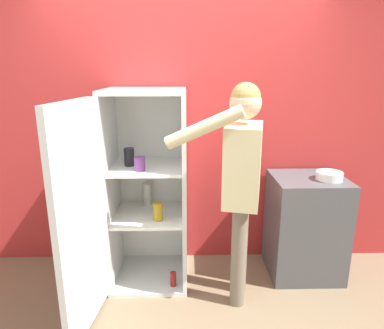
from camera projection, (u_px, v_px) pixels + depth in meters
ground_plane at (183, 321)px, 2.57m from camera, size 12.00×12.00×0.00m
wall_back at (182, 131)px, 3.17m from camera, size 7.00×0.06×2.55m
refrigerator at (136, 193)px, 2.83m from camera, size 0.79×1.30×1.68m
person at (242, 169)px, 2.57m from camera, size 0.76×0.60×1.74m
counter at (305, 226)px, 3.10m from camera, size 0.63×0.56×0.92m
bowl at (329, 176)px, 2.90m from camera, size 0.22×0.22×0.07m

